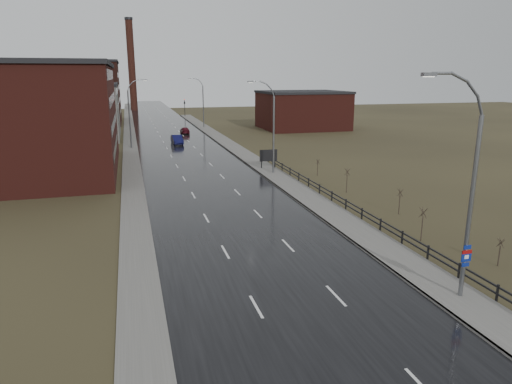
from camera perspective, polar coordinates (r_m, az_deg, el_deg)
ground at (r=22.34m, az=8.92°, el=-18.07°), size 320.00×320.00×0.00m
road at (r=78.38m, az=-9.40°, el=5.46°), size 14.00×300.00×0.06m
sidewalk_right at (r=55.94m, az=2.28°, el=2.15°), size 3.20×180.00×0.18m
curb_right at (r=55.50m, az=0.79°, el=2.07°), size 0.16×180.00×0.18m
sidewalk_left at (r=77.95m, az=-15.42°, el=5.11°), size 2.40×260.00×0.12m
warehouse_near at (r=63.57m, az=-27.40°, el=8.13°), size 22.44×28.56×13.50m
warehouse_mid at (r=95.79m, az=-21.67°, el=9.39°), size 16.32×20.40×10.50m
warehouse_far at (r=125.99m, az=-22.73°, el=11.40°), size 26.52×24.48×15.50m
building_right at (r=106.52m, az=5.79°, el=10.18°), size 18.36×16.32×8.50m
smokestack at (r=167.10m, az=-15.30°, el=15.11°), size 2.70×2.70×30.70m
streetlight_main at (r=25.94m, az=24.90°, el=-0.04°), size 3.91×0.29×12.11m
streetlight_right_mid at (r=55.93m, az=1.93°, el=8.12°), size 3.36×0.28×11.35m
streetlight_left at (r=79.28m, az=-15.35°, el=9.47°), size 3.36×0.28×11.35m
streetlight_right_far at (r=108.50m, az=-6.78°, el=11.06°), size 3.36×0.28×11.35m
guardrail at (r=41.42m, az=11.60°, el=-1.63°), size 0.10×53.05×1.10m
shrub_b at (r=33.26m, az=28.16°, el=-6.59°), size 0.45×0.47×1.87m
shrub_c at (r=35.69m, az=20.08°, el=-3.72°), size 0.61×0.64×2.58m
shrub_d at (r=41.95m, az=17.51°, el=-1.06°), size 0.55×0.58×2.32m
shrub_e at (r=48.41m, az=11.30°, el=1.51°), size 0.61×0.64×2.59m
shrub_f at (r=56.20m, az=7.71°, el=3.12°), size 0.49×0.51×2.04m
billboard at (r=59.61m, az=1.56°, el=4.53°), size 2.38×0.17×2.57m
traffic_light_left at (r=137.24m, az=-15.70°, el=10.79°), size 0.58×2.73×5.30m
traffic_light_right at (r=138.19m, az=-8.94°, el=11.17°), size 0.58×2.73×5.30m
car_near at (r=82.84m, az=-9.85°, el=6.44°), size 1.92×4.88×1.58m
car_far at (r=97.63m, az=-8.89°, el=7.61°), size 1.71×4.20×1.43m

